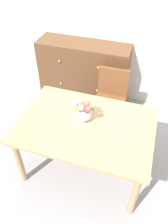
{
  "coord_description": "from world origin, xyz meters",
  "views": [
    {
      "loc": [
        0.51,
        -1.59,
        2.43
      ],
      "look_at": [
        -0.03,
        0.05,
        0.87
      ],
      "focal_mm": 35.62,
      "sensor_mm": 36.0,
      "label": 1
    }
  ],
  "objects_px": {
    "dresser": "(83,73)",
    "flower_vase": "(83,111)",
    "dining_table": "(86,130)",
    "chair_far": "(110,96)"
  },
  "relations": [
    {
      "from": "dresser",
      "to": "flower_vase",
      "type": "relative_size",
      "value": 5.02
    },
    {
      "from": "dining_table",
      "to": "chair_far",
      "type": "height_order",
      "value": "chair_far"
    },
    {
      "from": "chair_far",
      "to": "dresser",
      "type": "height_order",
      "value": "dresser"
    },
    {
      "from": "dining_table",
      "to": "chair_far",
      "type": "distance_m",
      "value": 0.86
    },
    {
      "from": "dining_table",
      "to": "dresser",
      "type": "bearing_deg",
      "value": 109.35
    },
    {
      "from": "dining_table",
      "to": "dresser",
      "type": "relative_size",
      "value": 1.03
    },
    {
      "from": "flower_vase",
      "to": "dining_table",
      "type": "bearing_deg",
      "value": -43.08
    },
    {
      "from": "dining_table",
      "to": "chair_far",
      "type": "relative_size",
      "value": 1.61
    },
    {
      "from": "dresser",
      "to": "flower_vase",
      "type": "height_order",
      "value": "flower_vase"
    },
    {
      "from": "dining_table",
      "to": "flower_vase",
      "type": "relative_size",
      "value": 5.18
    }
  ]
}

